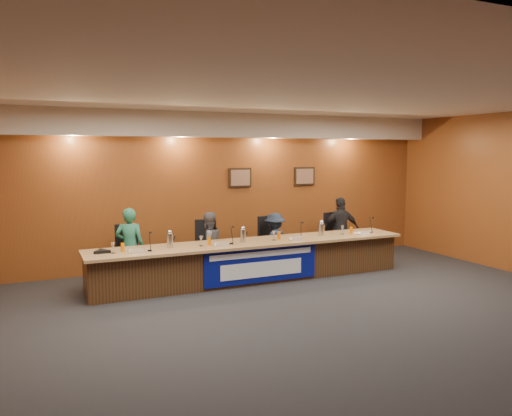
# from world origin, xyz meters

# --- Properties ---
(floor) EXTENTS (10.00, 10.00, 0.00)m
(floor) POSITION_xyz_m (0.00, 0.00, 0.00)
(floor) COLOR black
(floor) RESTS_ON ground
(ceiling) EXTENTS (10.00, 8.00, 0.04)m
(ceiling) POSITION_xyz_m (0.00, 0.00, 3.20)
(ceiling) COLOR silver
(ceiling) RESTS_ON wall_back
(wall_back) EXTENTS (10.00, 0.04, 3.20)m
(wall_back) POSITION_xyz_m (0.00, 4.00, 1.60)
(wall_back) COLOR brown
(wall_back) RESTS_ON floor
(soffit) EXTENTS (10.00, 0.50, 0.50)m
(soffit) POSITION_xyz_m (0.00, 3.75, 2.95)
(soffit) COLOR beige
(soffit) RESTS_ON wall_back
(dais_body) EXTENTS (6.00, 0.80, 0.70)m
(dais_body) POSITION_xyz_m (0.00, 2.40, 0.35)
(dais_body) COLOR #3F2714
(dais_body) RESTS_ON floor
(dais_top) EXTENTS (6.10, 0.95, 0.05)m
(dais_top) POSITION_xyz_m (0.00, 2.35, 0.72)
(dais_top) COLOR #957247
(dais_top) RESTS_ON dais_body
(banner) EXTENTS (2.20, 0.02, 0.65)m
(banner) POSITION_xyz_m (0.00, 1.99, 0.38)
(banner) COLOR #060E6E
(banner) RESTS_ON dais_body
(banner_text_upper) EXTENTS (2.00, 0.01, 0.10)m
(banner_text_upper) POSITION_xyz_m (0.00, 1.97, 0.58)
(banner_text_upper) COLOR silver
(banner_text_upper) RESTS_ON banner
(banner_text_lower) EXTENTS (1.60, 0.01, 0.28)m
(banner_text_lower) POSITION_xyz_m (0.00, 1.97, 0.30)
(banner_text_lower) COLOR silver
(banner_text_lower) RESTS_ON banner
(wall_photo_left) EXTENTS (0.52, 0.04, 0.42)m
(wall_photo_left) POSITION_xyz_m (0.40, 3.97, 1.85)
(wall_photo_left) COLOR black
(wall_photo_left) RESTS_ON wall_back
(wall_photo_right) EXTENTS (0.52, 0.04, 0.42)m
(wall_photo_right) POSITION_xyz_m (2.00, 3.97, 1.85)
(wall_photo_right) COLOR black
(wall_photo_right) RESTS_ON wall_back
(panelist_a) EXTENTS (0.60, 0.49, 1.41)m
(panelist_a) POSITION_xyz_m (-2.16, 3.01, 0.71)
(panelist_a) COLOR #1E5F46
(panelist_a) RESTS_ON floor
(panelist_b) EXTENTS (0.72, 0.63, 1.26)m
(panelist_b) POSITION_xyz_m (-0.67, 3.01, 0.63)
(panelist_b) COLOR #525258
(panelist_b) RESTS_ON floor
(panelist_c) EXTENTS (0.84, 0.61, 1.17)m
(panelist_c) POSITION_xyz_m (0.77, 3.01, 0.58)
(panelist_c) COLOR #152133
(panelist_c) RESTS_ON floor
(panelist_d) EXTENTS (0.90, 0.53, 1.43)m
(panelist_d) POSITION_xyz_m (2.37, 3.01, 0.72)
(panelist_d) COLOR black
(panelist_d) RESTS_ON floor
(office_chair_a) EXTENTS (0.49, 0.49, 0.08)m
(office_chair_a) POSITION_xyz_m (-2.16, 3.11, 0.48)
(office_chair_a) COLOR black
(office_chair_a) RESTS_ON floor
(office_chair_b) EXTENTS (0.58, 0.58, 0.08)m
(office_chair_b) POSITION_xyz_m (-0.67, 3.11, 0.48)
(office_chair_b) COLOR black
(office_chair_b) RESTS_ON floor
(office_chair_c) EXTENTS (0.56, 0.56, 0.08)m
(office_chair_c) POSITION_xyz_m (0.77, 3.11, 0.48)
(office_chair_c) COLOR black
(office_chair_c) RESTS_ON floor
(office_chair_d) EXTENTS (0.58, 0.58, 0.08)m
(office_chair_d) POSITION_xyz_m (2.37, 3.11, 0.48)
(office_chair_d) COLOR black
(office_chair_d) RESTS_ON floor
(nameplate_a) EXTENTS (0.24, 0.08, 0.10)m
(nameplate_a) POSITION_xyz_m (-2.19, 2.14, 0.80)
(nameplate_a) COLOR white
(nameplate_a) RESTS_ON dais_top
(microphone_a) EXTENTS (0.07, 0.07, 0.02)m
(microphone_a) POSITION_xyz_m (-1.97, 2.22, 0.76)
(microphone_a) COLOR black
(microphone_a) RESTS_ON dais_top
(juice_glass_a) EXTENTS (0.06, 0.06, 0.15)m
(juice_glass_a) POSITION_xyz_m (-2.39, 2.34, 0.82)
(juice_glass_a) COLOR #DF6600
(juice_glass_a) RESTS_ON dais_top
(water_glass_a) EXTENTS (0.08, 0.08, 0.18)m
(water_glass_a) POSITION_xyz_m (-2.55, 2.28, 0.84)
(water_glass_a) COLOR silver
(water_glass_a) RESTS_ON dais_top
(nameplate_b) EXTENTS (0.24, 0.08, 0.10)m
(nameplate_b) POSITION_xyz_m (-0.70, 2.12, 0.80)
(nameplate_b) COLOR white
(nameplate_b) RESTS_ON dais_top
(microphone_b) EXTENTS (0.07, 0.07, 0.02)m
(microphone_b) POSITION_xyz_m (-0.48, 2.26, 0.76)
(microphone_b) COLOR black
(microphone_b) RESTS_ON dais_top
(juice_glass_b) EXTENTS (0.06, 0.06, 0.15)m
(juice_glass_b) POSITION_xyz_m (-0.89, 2.30, 0.82)
(juice_glass_b) COLOR #DF6600
(juice_glass_b) RESTS_ON dais_top
(water_glass_b) EXTENTS (0.08, 0.08, 0.18)m
(water_glass_b) POSITION_xyz_m (-1.04, 2.29, 0.84)
(water_glass_b) COLOR silver
(water_glass_b) RESTS_ON dais_top
(nameplate_c) EXTENTS (0.24, 0.08, 0.10)m
(nameplate_c) POSITION_xyz_m (0.78, 2.09, 0.80)
(nameplate_c) COLOR white
(nameplate_c) RESTS_ON dais_top
(microphone_c) EXTENTS (0.07, 0.07, 0.02)m
(microphone_c) POSITION_xyz_m (0.91, 2.22, 0.76)
(microphone_c) COLOR black
(microphone_c) RESTS_ON dais_top
(juice_glass_c) EXTENTS (0.06, 0.06, 0.15)m
(juice_glass_c) POSITION_xyz_m (0.52, 2.34, 0.82)
(juice_glass_c) COLOR #DF6600
(juice_glass_c) RESTS_ON dais_top
(water_glass_c) EXTENTS (0.08, 0.08, 0.18)m
(water_glass_c) POSITION_xyz_m (0.39, 2.28, 0.84)
(water_glass_c) COLOR silver
(water_glass_c) RESTS_ON dais_top
(nameplate_d) EXTENTS (0.24, 0.08, 0.10)m
(nameplate_d) POSITION_xyz_m (2.37, 2.13, 0.80)
(nameplate_d) COLOR white
(nameplate_d) RESTS_ON dais_top
(microphone_d) EXTENTS (0.07, 0.07, 0.02)m
(microphone_d) POSITION_xyz_m (2.56, 2.24, 0.76)
(microphone_d) COLOR black
(microphone_d) RESTS_ON dais_top
(juice_glass_d) EXTENTS (0.06, 0.06, 0.15)m
(juice_glass_d) POSITION_xyz_m (2.12, 2.27, 0.82)
(juice_glass_d) COLOR #DF6600
(juice_glass_d) RESTS_ON dais_top
(water_glass_d) EXTENTS (0.08, 0.08, 0.18)m
(water_glass_d) POSITION_xyz_m (1.95, 2.33, 0.84)
(water_glass_d) COLOR silver
(water_glass_d) RESTS_ON dais_top
(carafe_left) EXTENTS (0.11, 0.11, 0.25)m
(carafe_left) POSITION_xyz_m (-1.58, 2.37, 0.88)
(carafe_left) COLOR silver
(carafe_left) RESTS_ON dais_top
(carafe_mid) EXTENTS (0.11, 0.11, 0.24)m
(carafe_mid) POSITION_xyz_m (-0.22, 2.35, 0.87)
(carafe_mid) COLOR silver
(carafe_mid) RESTS_ON dais_top
(carafe_right) EXTENTS (0.13, 0.13, 0.24)m
(carafe_right) POSITION_xyz_m (1.49, 2.38, 0.87)
(carafe_right) COLOR silver
(carafe_right) RESTS_ON dais_top
(speakerphone) EXTENTS (0.32, 0.32, 0.05)m
(speakerphone) POSITION_xyz_m (-2.72, 2.40, 0.78)
(speakerphone) COLOR black
(speakerphone) RESTS_ON dais_top
(paper_stack) EXTENTS (0.26, 0.33, 0.01)m
(paper_stack) POSITION_xyz_m (2.37, 2.27, 0.75)
(paper_stack) COLOR white
(paper_stack) RESTS_ON dais_top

